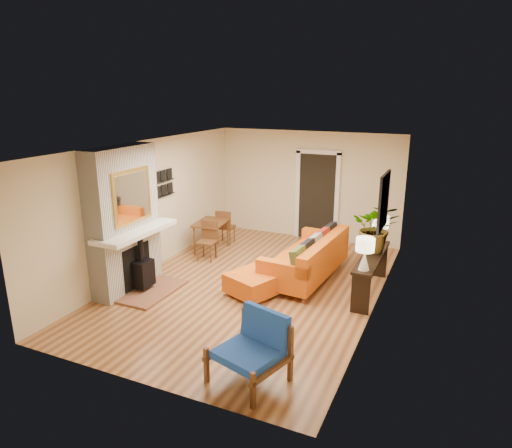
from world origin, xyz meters
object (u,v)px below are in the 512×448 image
object	(u,v)px
ottoman	(253,283)
lamp_far	(381,226)
lamp_near	(365,250)
sofa	(310,259)
dining_table	(214,228)
blue_chair	(255,344)
houseplant	(376,227)
console_table	(371,263)

from	to	relation	value
ottoman	lamp_far	world-z (taller)	lamp_far
lamp_near	lamp_far	world-z (taller)	same
sofa	ottoman	size ratio (longest dim) A/B	2.29
ottoman	lamp_near	distance (m)	2.06
dining_table	lamp_far	xyz separation A→B (m)	(3.65, -0.12, 0.52)
ottoman	dining_table	world-z (taller)	dining_table
ottoman	blue_chair	size ratio (longest dim) A/B	1.01
lamp_far	blue_chair	bearing A→B (deg)	-102.54
houseplant	sofa	bearing A→B (deg)	-179.77
lamp_near	houseplant	distance (m)	0.98
lamp_near	sofa	bearing A→B (deg)	141.25
lamp_far	houseplant	bearing A→B (deg)	-91.21
blue_chair	dining_table	world-z (taller)	blue_chair
sofa	dining_table	size ratio (longest dim) A/B	1.50
console_table	lamp_far	xyz separation A→B (m)	(0.00, 0.71, 0.49)
ottoman	houseplant	distance (m)	2.39
sofa	dining_table	xyz separation A→B (m)	(-2.45, 0.60, 0.15)
blue_chair	lamp_far	size ratio (longest dim) A/B	1.89
blue_chair	dining_table	bearing A→B (deg)	125.37
dining_table	houseplant	distance (m)	3.74
sofa	ottoman	world-z (taller)	sofa
sofa	houseplant	world-z (taller)	houseplant
blue_chair	lamp_near	distance (m)	2.60
sofa	lamp_far	bearing A→B (deg)	21.73
sofa	dining_table	distance (m)	2.53
blue_chair	dining_table	size ratio (longest dim) A/B	0.65
lamp_near	houseplant	bearing A→B (deg)	90.59
blue_chair	lamp_far	world-z (taller)	lamp_far
dining_table	lamp_near	world-z (taller)	lamp_near
sofa	blue_chair	size ratio (longest dim) A/B	2.31
blue_chair	houseplant	bearing A→B (deg)	75.91
sofa	lamp_far	distance (m)	1.46
dining_table	console_table	world-z (taller)	dining_table
console_table	blue_chair	bearing A→B (deg)	-105.30
lamp_near	houseplant	size ratio (longest dim) A/B	0.60
blue_chair	lamp_far	bearing A→B (deg)	77.46
ottoman	dining_table	size ratio (longest dim) A/B	0.66
console_table	sofa	bearing A→B (deg)	168.98
ottoman	console_table	world-z (taller)	console_table
ottoman	lamp_near	world-z (taller)	lamp_near
lamp_near	lamp_far	bearing A→B (deg)	90.00
sofa	houseplant	bearing A→B (deg)	0.23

